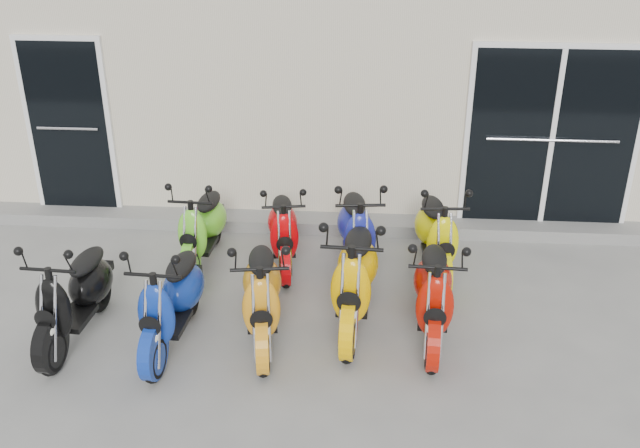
# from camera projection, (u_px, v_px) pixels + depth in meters

# --- Properties ---
(ground) EXTENTS (80.00, 80.00, 0.00)m
(ground) POSITION_uv_depth(u_px,v_px,m) (315.00, 318.00, 7.08)
(ground) COLOR gray
(ground) RESTS_ON ground
(building) EXTENTS (14.00, 6.00, 3.20)m
(building) POSITION_uv_depth(u_px,v_px,m) (342.00, 46.00, 11.05)
(building) COLOR beige
(building) RESTS_ON ground
(front_step) EXTENTS (14.00, 0.40, 0.15)m
(front_step) POSITION_uv_depth(u_px,v_px,m) (329.00, 223.00, 8.86)
(front_step) COLOR gray
(front_step) RESTS_ON ground
(door_left) EXTENTS (1.07, 0.08, 2.22)m
(door_left) POSITION_uv_depth(u_px,v_px,m) (69.00, 122.00, 8.70)
(door_left) COLOR black
(door_left) RESTS_ON front_step
(door_right) EXTENTS (2.02, 0.08, 2.22)m
(door_right) POSITION_uv_depth(u_px,v_px,m) (552.00, 134.00, 8.31)
(door_right) COLOR black
(door_right) RESTS_ON front_step
(scooter_front_black) EXTENTS (0.65, 1.59, 1.15)m
(scooter_front_black) POSITION_uv_depth(u_px,v_px,m) (72.00, 285.00, 6.53)
(scooter_front_black) COLOR black
(scooter_front_black) RESTS_ON ground
(scooter_front_blue) EXTENTS (0.66, 1.60, 1.16)m
(scooter_front_blue) POSITION_uv_depth(u_px,v_px,m) (170.00, 290.00, 6.44)
(scooter_front_blue) COLOR #10319F
(scooter_front_blue) RESTS_ON ground
(scooter_front_orange_a) EXTENTS (0.80, 1.66, 1.17)m
(scooter_front_orange_a) POSITION_uv_depth(u_px,v_px,m) (261.00, 284.00, 6.52)
(scooter_front_orange_a) COLOR orange
(scooter_front_orange_a) RESTS_ON ground
(scooter_front_orange_b) EXTENTS (0.73, 1.77, 1.28)m
(scooter_front_orange_b) POSITION_uv_depth(u_px,v_px,m) (355.00, 266.00, 6.72)
(scooter_front_orange_b) COLOR #FFB900
(scooter_front_orange_b) RESTS_ON ground
(scooter_front_red) EXTENTS (0.66, 1.61, 1.17)m
(scooter_front_red) POSITION_uv_depth(u_px,v_px,m) (434.00, 283.00, 6.55)
(scooter_front_red) COLOR #B41205
(scooter_front_red) RESTS_ON ground
(scooter_back_green) EXTENTS (0.62, 1.53, 1.11)m
(scooter_back_green) POSITION_uv_depth(u_px,v_px,m) (201.00, 218.00, 7.87)
(scooter_back_green) COLOR #6ADF2B
(scooter_back_green) RESTS_ON ground
(scooter_back_red) EXTENTS (0.74, 1.50, 1.06)m
(scooter_back_red) POSITION_uv_depth(u_px,v_px,m) (283.00, 222.00, 7.85)
(scooter_back_red) COLOR red
(scooter_back_red) RESTS_ON ground
(scooter_back_blue) EXTENTS (0.75, 1.66, 1.18)m
(scooter_back_blue) POSITION_uv_depth(u_px,v_px,m) (357.00, 222.00, 7.70)
(scooter_back_blue) COLOR navy
(scooter_back_blue) RESTS_ON ground
(scooter_back_yellow) EXTENTS (0.70, 1.61, 1.16)m
(scooter_back_yellow) POSITION_uv_depth(u_px,v_px,m) (437.00, 225.00, 7.66)
(scooter_back_yellow) COLOR #E1DC03
(scooter_back_yellow) RESTS_ON ground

